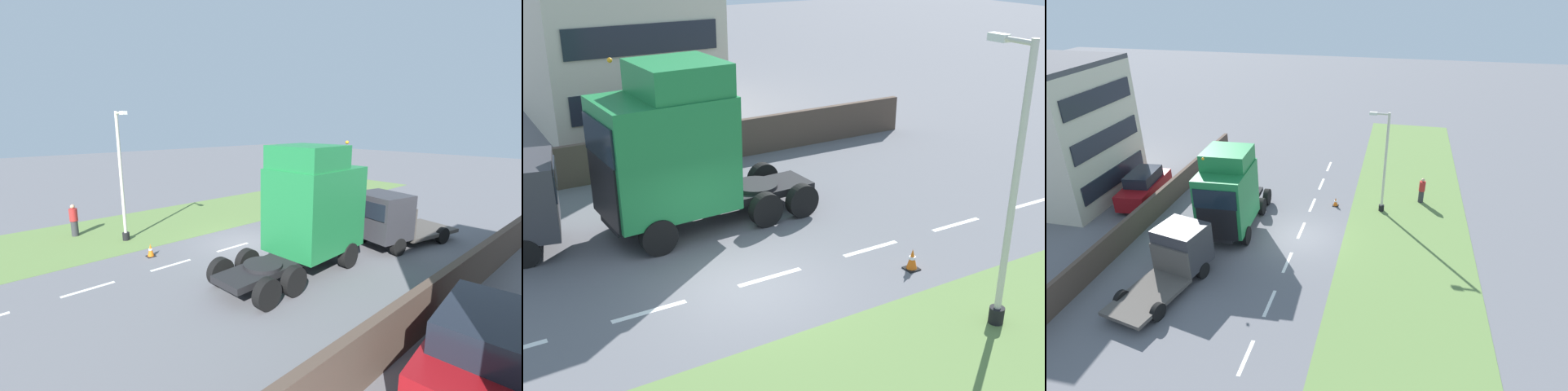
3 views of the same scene
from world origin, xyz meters
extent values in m
plane|color=slate|center=(0.00, 0.00, 0.00)|extent=(120.00, 120.00, 0.00)
cube|color=#607F42|center=(-6.00, 0.00, 0.01)|extent=(7.00, 44.00, 0.01)
cube|color=white|center=(0.00, -7.10, 0.00)|extent=(0.16, 1.80, 0.00)
cube|color=white|center=(0.00, -3.90, 0.00)|extent=(0.16, 1.80, 0.00)
cube|color=white|center=(0.00, -0.70, 0.00)|extent=(0.16, 1.80, 0.00)
cube|color=white|center=(0.00, 2.50, 0.00)|extent=(0.16, 1.80, 0.00)
cube|color=white|center=(0.00, 5.70, 0.00)|extent=(0.16, 1.80, 0.00)
cube|color=white|center=(0.00, 8.90, 0.00)|extent=(0.16, 1.80, 0.00)
cube|color=#4C3D33|center=(9.00, 0.00, 0.73)|extent=(0.25, 24.00, 1.47)
cube|color=black|center=(3.92, -0.94, 0.67)|extent=(1.69, 6.54, 0.24)
cube|color=#1E7A3D|center=(3.85, 0.51, 2.42)|extent=(2.70, 3.68, 3.26)
cube|color=black|center=(3.77, 2.32, 1.70)|extent=(2.15, 0.16, 1.83)
cube|color=black|center=(3.77, 2.32, 3.13)|extent=(2.28, 0.17, 1.04)
cube|color=#1E7A3D|center=(3.88, -0.02, 4.50)|extent=(2.51, 2.43, 0.90)
sphere|color=orange|center=(4.50, 1.62, 5.02)|extent=(0.14, 0.14, 0.14)
cylinder|color=black|center=(3.99, -2.40, 0.85)|extent=(1.46, 1.46, 0.12)
cylinder|color=black|center=(2.65, 1.27, 0.52)|extent=(0.37, 1.05, 1.04)
cylinder|color=black|center=(4.98, 1.38, 0.52)|extent=(0.37, 1.05, 1.04)
cylinder|color=black|center=(2.81, -2.13, 0.52)|extent=(0.37, 1.05, 1.04)
cylinder|color=black|center=(5.14, -2.02, 0.52)|extent=(0.37, 1.05, 1.04)
cylinder|color=black|center=(2.87, -3.42, 0.52)|extent=(0.37, 1.05, 1.04)
cylinder|color=black|center=(5.20, -3.32, 0.52)|extent=(0.37, 1.05, 1.04)
cube|color=#333338|center=(4.71, 4.34, 1.60)|extent=(2.54, 2.28, 2.03)
cube|color=black|center=(4.51, 3.40, 2.00)|extent=(1.90, 0.44, 0.73)
cube|color=#4C4742|center=(5.26, 6.95, 0.49)|extent=(2.87, 3.85, 0.18)
cube|color=#4C4742|center=(4.91, 5.30, 1.29)|extent=(2.18, 0.55, 1.42)
cylinder|color=black|center=(5.71, 4.12, 0.40)|extent=(0.40, 0.83, 0.80)
cylinder|color=black|center=(3.71, 4.55, 0.40)|extent=(0.40, 0.83, 0.80)
cylinder|color=black|center=(6.37, 7.26, 0.40)|extent=(0.40, 0.83, 0.80)
cylinder|color=black|center=(4.37, 7.68, 0.40)|extent=(0.40, 0.83, 0.80)
cube|color=maroon|center=(10.78, -2.24, 0.79)|extent=(2.34, 4.76, 1.04)
cube|color=black|center=(10.80, -2.35, 1.65)|extent=(1.84, 2.68, 0.69)
cylinder|color=black|center=(9.75, -0.85, 0.32)|extent=(0.27, 0.66, 0.64)
cylinder|color=black|center=(-4.38, -4.07, 0.20)|extent=(0.34, 0.34, 0.40)
cylinder|color=beige|center=(-4.38, -4.07, 3.16)|extent=(0.15, 0.15, 6.31)
cylinder|color=beige|center=(-3.93, -4.07, 6.21)|extent=(0.90, 0.11, 0.11)
cube|color=silver|center=(-3.48, -4.07, 6.21)|extent=(0.44, 0.20, 0.16)
cylinder|color=#333338|center=(-6.80, -5.79, 0.41)|extent=(0.34, 0.34, 0.82)
cylinder|color=#B22626|center=(-6.80, -5.79, 1.14)|extent=(0.39, 0.39, 0.65)
sphere|color=tan|center=(-6.80, -5.79, 1.58)|extent=(0.22, 0.22, 0.22)
cube|color=black|center=(-1.48, -4.10, 0.01)|extent=(0.36, 0.36, 0.03)
cone|color=orange|center=(-1.48, -4.10, 0.31)|extent=(0.28, 0.28, 0.55)
cylinder|color=white|center=(-1.48, -4.10, 0.33)|extent=(0.17, 0.17, 0.07)
camera|label=1|loc=(12.54, -10.15, 5.75)|focal=24.00mm
camera|label=2|loc=(-12.82, 6.36, 8.20)|focal=45.00mm
camera|label=3|loc=(-4.90, 20.29, 13.31)|focal=30.00mm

